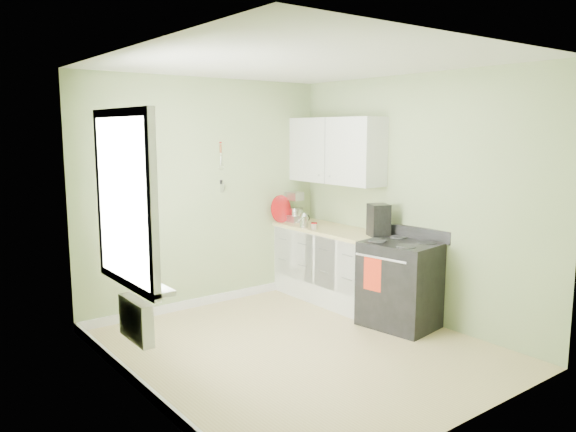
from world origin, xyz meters
TOP-DOWN VIEW (x-y plane):
  - floor at (0.00, 0.00)m, footprint 3.20×3.60m
  - ceiling at (0.00, 0.00)m, footprint 3.20×3.60m
  - wall_back at (0.00, 1.81)m, footprint 3.20×0.02m
  - wall_left at (-1.61, 0.00)m, footprint 0.02×3.60m
  - wall_right at (1.61, 0.00)m, footprint 0.02×3.60m
  - base_cabinets at (1.30, 1.00)m, footprint 0.60×1.60m
  - countertop at (1.29, 1.00)m, footprint 0.64×1.60m
  - upper_cabinets at (1.43, 1.10)m, footprint 0.35×1.40m
  - window at (-1.58, 0.30)m, footprint 0.06×1.14m
  - window_sill at (-1.51, 0.30)m, footprint 0.18×1.14m
  - radiator at (-1.54, 0.25)m, footprint 0.12×0.50m
  - wall_utensils at (0.20, 1.78)m, footprint 0.02×0.14m
  - stove at (1.28, -0.13)m, footprint 0.77×0.84m
  - stand_mixer at (1.24, 1.74)m, footprint 0.23×0.37m
  - kettle at (1.05, 1.25)m, footprint 0.18×0.11m
  - coffee_maker at (1.36, 0.30)m, footprint 0.28×0.29m
  - red_tray at (1.05, 1.72)m, footprint 0.36×0.12m
  - jar at (1.06, 1.07)m, footprint 0.08×0.08m
  - plant_a at (-1.50, 0.01)m, footprint 0.18×0.18m
  - plant_b at (-1.50, 0.18)m, footprint 0.22×0.22m
  - plant_c at (-1.50, 0.65)m, footprint 0.23×0.23m

SIDE VIEW (x-z plane):
  - floor at x=0.00m, z-range -0.02..0.00m
  - base_cabinets at x=1.30m, z-range 0.00..0.87m
  - stove at x=1.28m, z-range -0.05..0.99m
  - radiator at x=-1.54m, z-range 0.38..0.73m
  - window_sill at x=-1.51m, z-range 0.86..0.90m
  - countertop at x=1.29m, z-range 0.87..0.91m
  - jar at x=1.06m, z-range 0.91..0.99m
  - kettle at x=1.05m, z-range 0.91..1.09m
  - plant_a at x=-1.50m, z-range 0.90..1.18m
  - plant_c at x=-1.50m, z-range 0.90..1.20m
  - plant_b at x=-1.50m, z-range 0.90..1.22m
  - coffee_maker at x=1.36m, z-range 0.90..1.26m
  - red_tray at x=1.05m, z-range 0.91..1.27m
  - stand_mixer at x=1.24m, z-range 0.88..1.31m
  - wall_back at x=0.00m, z-range 0.00..2.70m
  - wall_left at x=-1.61m, z-range 0.00..2.70m
  - wall_right at x=1.61m, z-range 0.00..2.70m
  - window at x=-1.58m, z-range 0.83..2.27m
  - wall_utensils at x=0.20m, z-range 1.27..1.85m
  - upper_cabinets at x=1.43m, z-range 1.45..2.25m
  - ceiling at x=0.00m, z-range 2.70..2.72m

